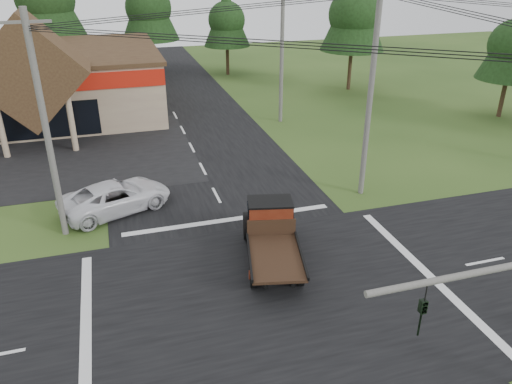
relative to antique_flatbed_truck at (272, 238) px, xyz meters
name	(u,v)px	position (x,y,z in m)	size (l,w,h in m)	color
ground	(272,303)	(-0.93, -2.76, -1.24)	(120.00, 120.00, 0.00)	#2C4819
road_ns	(272,303)	(-0.93, -2.76, -1.23)	(12.00, 120.00, 0.02)	black
road_ew	(272,303)	(-0.93, -2.76, -1.23)	(120.00, 12.00, 0.02)	black
utility_pole_nw	(46,128)	(-8.93, 5.24, 4.15)	(2.00, 0.30, 10.50)	#595651
utility_pole_ne	(371,91)	(7.07, 5.24, 4.65)	(2.00, 0.30, 11.50)	#595651
utility_pole_n	(282,49)	(7.07, 19.24, 4.50)	(2.00, 0.30, 11.20)	#595651
tree_row_d	(148,5)	(-0.93, 39.24, 6.14)	(6.16, 6.16, 11.11)	#332316
tree_row_e	(227,18)	(7.07, 37.24, 4.79)	(5.04, 5.04, 9.09)	#332316
tree_side_ne	(354,12)	(17.07, 27.24, 6.14)	(6.16, 6.16, 11.11)	#332316
antique_flatbed_truck	(272,238)	(0.00, 0.00, 0.00)	(2.26, 5.93, 2.48)	#59190C
white_pickup	(116,197)	(-6.38, 7.01, -0.44)	(2.67, 5.79, 1.61)	white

